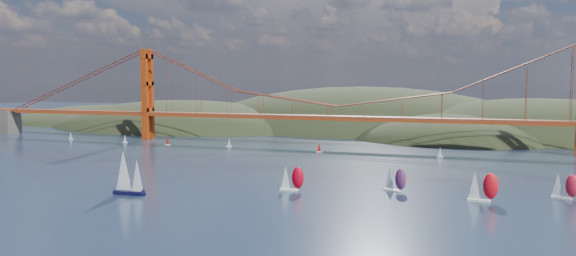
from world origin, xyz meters
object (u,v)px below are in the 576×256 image
at_px(sloop_navy, 128,173).
at_px(racer_2, 565,186).
at_px(racer_1, 482,186).
at_px(racer_0, 291,178).
at_px(racer_rwb, 395,179).

relative_size(sloop_navy, racer_2, 1.74).
relative_size(sloop_navy, racer_1, 1.55).
xyz_separation_m(sloop_navy, racer_1, (107.95, 24.91, -2.16)).
xyz_separation_m(racer_0, racer_2, (83.95, 14.99, -0.12)).
relative_size(racer_2, racer_rwb, 1.01).
bearing_deg(racer_1, racer_0, -174.87).
xyz_separation_m(racer_0, racer_rwb, (32.60, 10.05, -0.15)).
distance_m(racer_0, racer_2, 85.27).
bearing_deg(sloop_navy, racer_1, 9.40).
bearing_deg(racer_2, racer_0, -156.23).
bearing_deg(racer_rwb, racer_2, 25.79).
bearing_deg(racer_0, racer_rwb, 13.35).
distance_m(sloop_navy, racer_0, 53.01).
bearing_deg(racer_1, racer_rwb, 167.62).
xyz_separation_m(racer_1, racer_rwb, (-27.18, 7.14, -0.57)).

